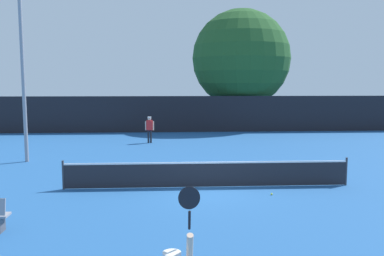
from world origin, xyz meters
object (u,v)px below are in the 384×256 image
(light_pole, at_px, (22,51))
(parked_car_mid, at_px, (295,116))
(tennis_ball, at_px, (272,194))
(parked_car_near, at_px, (153,116))
(player_receiving, at_px, (150,127))
(large_tree, at_px, (241,59))

(light_pole, distance_m, parked_car_mid, 25.57)
(tennis_ball, distance_m, parked_car_near, 24.32)
(tennis_ball, distance_m, parked_car_mid, 24.75)
(player_receiving, relative_size, tennis_ball, 24.83)
(light_pole, bearing_deg, player_receiving, 45.22)
(parked_car_mid, bearing_deg, tennis_ball, -109.24)
(tennis_ball, xyz_separation_m, parked_car_mid, (8.16, 23.35, 0.74))
(large_tree, bearing_deg, light_pole, -132.08)
(tennis_ball, bearing_deg, parked_car_near, 101.99)
(light_pole, distance_m, parked_car_near, 18.64)
(large_tree, height_order, parked_car_near, large_tree)
(light_pole, height_order, large_tree, large_tree)
(player_receiving, bearing_deg, large_tree, -130.16)
(light_pole, bearing_deg, parked_car_near, 72.17)
(light_pole, xyz_separation_m, large_tree, (13.21, 14.63, 0.50))
(large_tree, xyz_separation_m, parked_car_mid, (5.53, 2.14, -5.11))
(player_receiving, distance_m, light_pole, 9.28)
(tennis_ball, bearing_deg, parked_car_mid, 70.74)
(player_receiving, xyz_separation_m, light_pole, (-5.77, -5.82, 4.34))
(parked_car_mid, bearing_deg, light_pole, -138.15)
(player_receiving, distance_m, large_tree, 12.51)
(player_receiving, bearing_deg, light_pole, 45.22)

